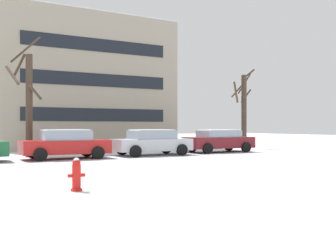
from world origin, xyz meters
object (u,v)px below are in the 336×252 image
at_px(fire_hydrant, 76,174).
at_px(parked_car_silver, 152,142).
at_px(parked_car_red, 65,144).
at_px(parked_car_maroon, 219,140).

relative_size(fire_hydrant, parked_car_silver, 0.19).
distance_m(parked_car_red, parked_car_maroon, 9.87).
height_order(parked_car_red, parked_car_silver, parked_car_red).
bearing_deg(parked_car_silver, parked_car_maroon, 3.44).
xyz_separation_m(fire_hydrant, parked_car_silver, (7.59, 10.24, 0.32)).
relative_size(parked_car_red, parked_car_silver, 0.99).
distance_m(fire_hydrant, parked_car_silver, 12.75).
distance_m(parked_car_red, parked_car_silver, 4.93).
bearing_deg(parked_car_maroon, parked_car_red, -178.20).
bearing_deg(parked_car_maroon, parked_car_silver, -176.56).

